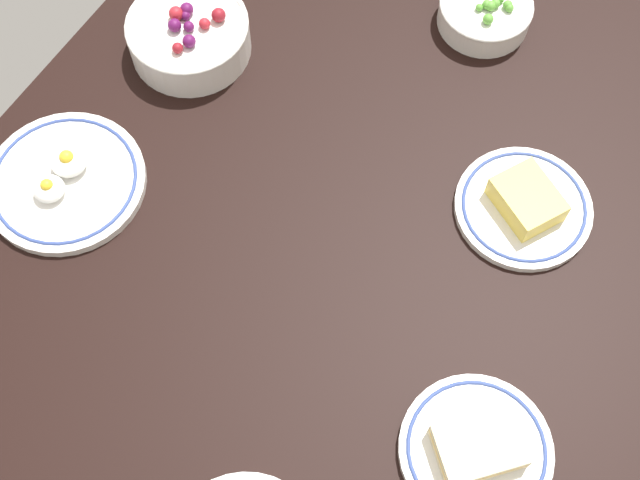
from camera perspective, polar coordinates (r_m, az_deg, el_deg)
The scene contains 6 objects.
dining_table at distance 114.03cm, azimuth 0.00°, elevation -0.86°, with size 148.16×98.76×4.00cm, color black.
plate_cheese at distance 116.62cm, azimuth 13.50°, elevation 2.28°, with size 18.42×18.42×4.73cm.
bowl_peas at distance 132.76cm, azimuth 10.97°, elevation 14.74°, with size 13.90×13.90×5.49cm.
plate_sandwich at distance 104.04cm, azimuth 10.43°, elevation -13.59°, with size 18.23×18.23×4.53cm.
bowl_berries at distance 128.14cm, azimuth -8.75°, elevation 13.39°, with size 17.77×17.77×7.51cm.
plate_eggs at distance 120.65cm, azimuth -16.69°, elevation 3.84°, with size 21.81×21.81×4.79cm.
Camera 1 is at (40.66, 24.23, 105.75)cm, focal length 47.87 mm.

